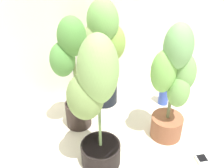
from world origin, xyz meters
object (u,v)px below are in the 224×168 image
at_px(potted_plant_front_left, 95,100).
at_px(hygrometer_box, 202,159).
at_px(potted_plant_back_center, 104,46).
at_px(nutrient_bottle, 164,92).
at_px(potted_plant_back_left, 72,71).
at_px(potted_plant_front_right, 173,82).

height_order(potted_plant_front_left, hygrometer_box, potted_plant_front_left).
distance_m(potted_plant_front_left, potted_plant_back_center, 0.73).
relative_size(potted_plant_back_center, hygrometer_box, 9.58).
relative_size(potted_plant_front_left, nutrient_bottle, 3.60).
xyz_separation_m(potted_plant_front_left, potted_plant_back_left, (0.02, 0.45, -0.03)).
bearing_deg(potted_plant_back_center, hygrometer_box, -74.45).
bearing_deg(potted_plant_front_left, nutrient_bottle, 21.02).
height_order(potted_plant_front_right, nutrient_bottle, potted_plant_front_right).
bearing_deg(potted_plant_back_left, potted_plant_front_left, -92.92).
bearing_deg(potted_plant_front_left, potted_plant_back_center, 58.30).
bearing_deg(potted_plant_front_right, potted_plant_back_center, 107.83).
height_order(potted_plant_back_left, nutrient_bottle, potted_plant_back_left).
relative_size(potted_plant_front_left, potted_plant_front_right, 1.04).
bearing_deg(hygrometer_box, potted_plant_back_center, 123.40).
distance_m(potted_plant_front_right, potted_plant_back_left, 0.74).
bearing_deg(hygrometer_box, nutrient_bottle, 92.17).
bearing_deg(potted_plant_front_left, potted_plant_back_left, 87.08).
xyz_separation_m(potted_plant_front_right, hygrometer_box, (0.06, -0.33, -0.50)).
bearing_deg(nutrient_bottle, potted_plant_back_center, 147.44).
relative_size(potted_plant_front_left, potted_plant_back_center, 1.01).
xyz_separation_m(potted_plant_back_left, hygrometer_box, (0.63, -0.80, -0.50)).
relative_size(potted_plant_front_right, hygrometer_box, 9.25).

